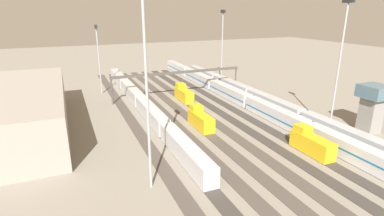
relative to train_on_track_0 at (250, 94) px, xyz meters
The scene contains 23 objects.
ground_plane 22.24m from the train_on_track_0, 115.45° to the left, with size 400.00×400.00×0.00m, color gray.
track_bed_0 9.72m from the train_on_track_0, behind, with size 140.00×2.80×0.12m, color #4C443D.
track_bed_1 10.93m from the train_on_track_0, 152.29° to the left, with size 140.00×2.80×0.12m, color #3D3833.
track_bed_2 13.94m from the train_on_track_0, 133.59° to the left, with size 140.00×2.80×0.12m, color #3D3833.
track_bed_3 17.87m from the train_on_track_0, 122.40° to the left, with size 140.00×2.80×0.12m, color #3D3833.
track_bed_4 22.24m from the train_on_track_0, 115.45° to the left, with size 140.00×2.80×0.12m, color #4C443D.
track_bed_5 26.82m from the train_on_track_0, 110.84° to the left, with size 140.00×2.80×0.12m, color #4C443D.
track_bed_6 31.53m from the train_on_track_0, 107.60° to the left, with size 140.00×2.80×0.12m, color #4C443D.
track_bed_7 36.32m from the train_on_track_0, 105.21° to the left, with size 140.00×2.80×0.12m, color #3D3833.
track_bed_8 41.16m from the train_on_track_0, 103.39° to the left, with size 140.00×2.80×0.12m, color #4C443D.
train_on_track_0 is the anchor object (origin of this frame).
train_on_track_7 35.46m from the train_on_track_0, 80.77° to the left, with size 95.60×3.00×3.80m.
train_on_track_4 21.67m from the train_on_track_0, 67.33° to the left, with size 10.00×3.00×5.00m.
train_on_track_2 38.85m from the train_on_track_0, 165.08° to the left, with size 10.00×3.00×5.00m.
train_on_track_5 29.52m from the train_on_track_0, 122.11° to the left, with size 10.00×3.00×5.00m.
train_on_track_1 7.03m from the train_on_track_0, 134.69° to the left, with size 139.00×3.06×4.40m.
light_mast_0 35.36m from the train_on_track_0, behind, with size 2.80×0.70×30.82m.
light_mast_1 60.19m from the train_on_track_0, 130.25° to the left, with size 2.80×0.70×33.11m.
light_mast_2 30.41m from the train_on_track_0, ahead, with size 2.80×0.70×28.29m.
light_mast_3 53.32m from the train_on_track_0, 57.44° to the left, with size 2.80×0.70×23.56m.
signal_gantry 24.48m from the train_on_track_0, 57.22° to the left, with size 0.70×45.00×8.80m.
maintenance_shed 65.60m from the train_on_track_0, 90.83° to the left, with size 52.00×19.68×10.63m, color #9E9389.
control_tower 36.24m from the train_on_track_0, 161.48° to the right, with size 6.00×6.00×11.56m.
Camera 1 is at (-70.74, 34.68, 28.13)m, focal length 28.32 mm.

